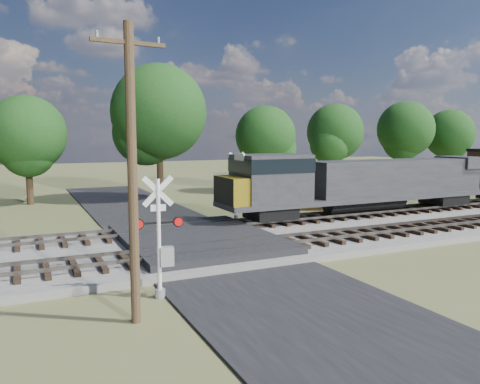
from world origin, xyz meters
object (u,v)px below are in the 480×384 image
equipment_shed (319,188)px  crossing_signal_far (235,192)px  crossing_signal_near (162,247)px  utility_pole (132,168)px

equipment_shed → crossing_signal_far: bearing=-139.0°
crossing_signal_near → utility_pole: (-1.29, -1.74, 2.79)m
crossing_signal_near → utility_pole: 3.53m
crossing_signal_far → equipment_shed: bearing=-158.6°
crossing_signal_far → utility_pole: (-9.73, -14.20, 2.67)m
crossing_signal_far → equipment_shed: size_ratio=0.78×
crossing_signal_far → utility_pole: bearing=60.9°
crossing_signal_near → equipment_shed: (16.65, 14.83, -0.24)m
crossing_signal_far → utility_pole: utility_pole is taller
equipment_shed → crossing_signal_near: bearing=-113.4°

